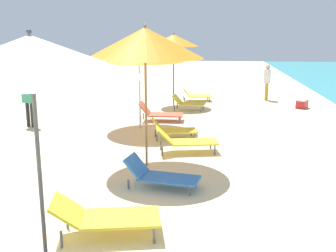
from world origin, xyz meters
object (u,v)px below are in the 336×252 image
object	(u,v)px
umbrella_second	(31,57)
lounger_fourth_inland	(173,129)
person_walking_mid	(29,97)
umbrella_farthest	(174,40)
lounger_third_inland	(160,175)
lounger_second_shoreside	(105,216)
umbrella_fourth	(139,53)
person_walking_far	(267,79)
lounger_fourth_shoreside	(159,113)
umbrella_third	(145,43)
lounger_farthest_inland	(188,103)
cooler_box	(302,104)
lounger_farthest_shoreside	(196,95)
lounger_third_shoreside	(185,140)

from	to	relation	value
umbrella_second	lounger_fourth_inland	xyz separation A→B (m)	(0.95, 6.44, -2.34)
lounger_fourth_inland	person_walking_mid	xyz separation A→B (m)	(-4.49, 0.94, 0.66)
umbrella_farthest	lounger_third_inland	bearing A→B (deg)	-86.26
umbrella_second	lounger_second_shoreside	size ratio (longest dim) A/B	1.78
umbrella_fourth	person_walking_mid	bearing A→B (deg)	-177.06
lounger_second_shoreside	person_walking_far	size ratio (longest dim) A/B	1.08
lounger_fourth_shoreside	umbrella_farthest	size ratio (longest dim) A/B	0.51
umbrella_farthest	person_walking_far	world-z (taller)	umbrella_farthest
umbrella_third	lounger_fourth_shoreside	xyz separation A→B (m)	(-0.30, 4.53, -2.37)
umbrella_farthest	person_walking_mid	size ratio (longest dim) A/B	1.84
lounger_farthest_inland	person_walking_mid	distance (m)	5.65
cooler_box	umbrella_third	bearing A→B (deg)	-123.24
umbrella_third	lounger_farthest_shoreside	distance (m)	8.93
lounger_farthest_inland	lounger_third_inland	bearing A→B (deg)	-83.11
umbrella_farthest	lounger_farthest_inland	bearing A→B (deg)	-58.80
umbrella_third	lounger_farthest_shoreside	size ratio (longest dim) A/B	2.37
lounger_third_shoreside	cooler_box	distance (m)	7.49
lounger_second_shoreside	umbrella_fourth	distance (m)	6.93
lounger_fourth_shoreside	person_walking_far	distance (m)	6.10
umbrella_third	cooler_box	world-z (taller)	umbrella_third
umbrella_third	lounger_fourth_shoreside	distance (m)	5.12
cooler_box	umbrella_fourth	bearing A→B (deg)	-145.00
lounger_second_shoreside	umbrella_farthest	size ratio (longest dim) A/B	0.58
umbrella_farthest	person_walking_far	bearing A→B (deg)	22.86
lounger_fourth_inland	lounger_farthest_shoreside	size ratio (longest dim) A/B	1.03
umbrella_fourth	lounger_farthest_inland	distance (m)	3.79
lounger_third_shoreside	umbrella_farthest	bearing A→B (deg)	86.42
lounger_third_inland	cooler_box	world-z (taller)	lounger_third_inland
lounger_second_shoreside	umbrella_fourth	world-z (taller)	umbrella_fourth
umbrella_second	umbrella_fourth	size ratio (longest dim) A/B	1.12
lounger_second_shoreside	umbrella_farthest	world-z (taller)	umbrella_farthest
lounger_third_inland	umbrella_farthest	xyz separation A→B (m)	(-0.57, 8.74, 2.27)
cooler_box	person_walking_far	bearing A→B (deg)	122.92
lounger_fourth_inland	person_walking_far	world-z (taller)	person_walking_far
umbrella_second	person_walking_mid	size ratio (longest dim) A/B	1.89
umbrella_second	umbrella_farthest	distance (m)	11.58
person_walking_far	lounger_farthest_shoreside	bearing A→B (deg)	28.30
umbrella_second	umbrella_farthest	world-z (taller)	umbrella_second
lounger_fourth_shoreside	lounger_fourth_inland	bearing A→B (deg)	-74.50
lounger_third_inland	umbrella_farthest	bearing A→B (deg)	104.26
umbrella_third	lounger_third_inland	bearing A→B (deg)	-69.95
lounger_third_inland	lounger_fourth_inland	world-z (taller)	lounger_third_inland
lounger_third_shoreside	person_walking_far	bearing A→B (deg)	58.47
cooler_box	lounger_second_shoreside	bearing A→B (deg)	-115.06
lounger_second_shoreside	umbrella_third	bearing A→B (deg)	76.67
lounger_third_inland	umbrella_farthest	distance (m)	9.04
lounger_third_shoreside	umbrella_farthest	distance (m)	6.85
umbrella_second	lounger_farthest_shoreside	distance (m)	12.94
lounger_fourth_inland	lounger_farthest_inland	size ratio (longest dim) A/B	1.04
lounger_second_shoreside	cooler_box	distance (m)	11.62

